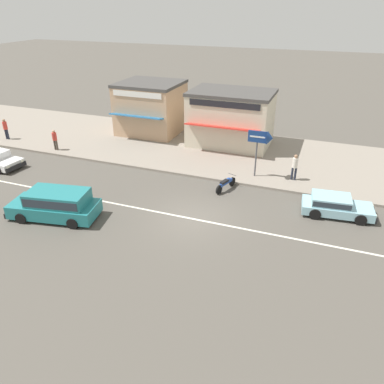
{
  "coord_description": "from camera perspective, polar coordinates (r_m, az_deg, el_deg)",
  "views": [
    {
      "loc": [
        6.03,
        -16.04,
        10.42
      ],
      "look_at": [
        -0.57,
        1.47,
        0.8
      ],
      "focal_mm": 35.0,
      "sensor_mm": 36.0,
      "label": 1
    }
  ],
  "objects": [
    {
      "name": "pedestrian_mid_kerb",
      "position": [
        24.5,
        15.4,
        3.96
      ],
      "size": [
        0.34,
        0.34,
        1.71
      ],
      "color": "#232838",
      "rests_on": "kerb_strip"
    },
    {
      "name": "arrow_signboard",
      "position": [
        23.84,
        11.34,
        7.85
      ],
      "size": [
        1.56,
        0.82,
        3.1
      ],
      "color": "#4C4C51",
      "rests_on": "kerb_strip"
    },
    {
      "name": "pedestrian_far_end",
      "position": [
        34.6,
        -26.56,
        8.79
      ],
      "size": [
        0.34,
        0.34,
        1.69
      ],
      "color": "#232838",
      "rests_on": "kerb_strip"
    },
    {
      "name": "kerb_strip",
      "position": [
        28.58,
        7.08,
        5.77
      ],
      "size": [
        68.0,
        10.0,
        0.15
      ],
      "primitive_type": "cube",
      "color": "gray",
      "rests_on": "ground"
    },
    {
      "name": "pedestrian_near_clock",
      "position": [
        30.51,
        -20.19,
        7.68
      ],
      "size": [
        0.34,
        0.34,
        1.58
      ],
      "color": "#4C4238",
      "rests_on": "kerb_strip"
    },
    {
      "name": "shopfront_mid_block",
      "position": [
        29.86,
        5.95,
        11.17
      ],
      "size": [
        6.29,
        5.09,
        4.17
      ],
      "color": "beige",
      "rests_on": "kerb_strip"
    },
    {
      "name": "motorcycle_2",
      "position": [
        22.99,
        5.21,
        1.32
      ],
      "size": [
        0.85,
        1.92,
        0.8
      ],
      "color": "black",
      "rests_on": "ground"
    },
    {
      "name": "ground_plane",
      "position": [
        20.06,
        0.03,
        -4.1
      ],
      "size": [
        160.0,
        160.0,
        0.0
      ],
      "primitive_type": "plane",
      "color": "#544F47"
    },
    {
      "name": "lane_centre_stripe",
      "position": [
        20.05,
        0.03,
        -4.09
      ],
      "size": [
        50.4,
        0.14,
        0.01
      ],
      "primitive_type": "cube",
      "color": "silver",
      "rests_on": "ground"
    },
    {
      "name": "shopfront_corner_warung",
      "position": [
        32.83,
        -6.29,
        12.69
      ],
      "size": [
        5.07,
        5.4,
        4.24
      ],
      "color": "tan",
      "rests_on": "kerb_strip"
    },
    {
      "name": "hatchback_pale_blue_0",
      "position": [
        21.58,
        20.95,
        -1.87
      ],
      "size": [
        3.91,
        2.0,
        1.1
      ],
      "color": "#93C6D6",
      "rests_on": "ground"
    },
    {
      "name": "minivan_teal_1",
      "position": [
        21.05,
        -20.03,
        -1.64
      ],
      "size": [
        5.0,
        2.7,
        1.56
      ],
      "color": "teal",
      "rests_on": "ground"
    }
  ]
}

